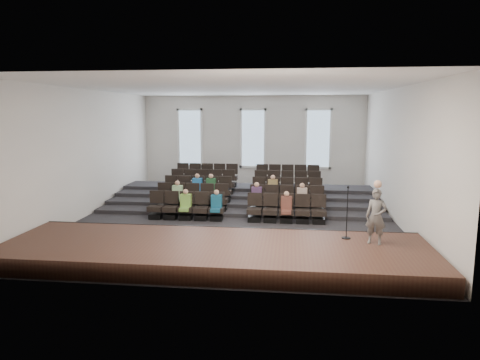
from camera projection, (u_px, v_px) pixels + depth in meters
The scene contains 14 objects.
ground at pixel (237, 217), 16.86m from camera, with size 14.00×14.00×0.00m, color black.
ceiling at pixel (237, 88), 16.08m from camera, with size 12.00×14.00×0.02m, color white.
wall_back at pixel (253, 142), 23.36m from camera, with size 12.00×0.04×5.00m, color silver.
wall_front at pixel (199, 184), 9.59m from camera, with size 12.00×0.04×5.00m, color silver.
wall_left at pixel (89, 152), 17.17m from camera, with size 0.04×14.00×5.00m, color silver.
wall_right at pixel (399, 156), 15.78m from camera, with size 0.04×14.00×5.00m, color silver.
stage at pixel (214, 253), 11.82m from camera, with size 11.80×3.60×0.50m, color #3F261B.
stage_lip at pixel (224, 235), 13.56m from camera, with size 11.80×0.06×0.52m, color black.
risers at pixel (246, 197), 19.94m from camera, with size 11.80×4.80×0.60m.
seating_rows at pixel (242, 193), 18.27m from camera, with size 6.80×4.70×1.67m.
windows at pixel (253, 138), 23.26m from camera, with size 8.44×0.10×3.24m.
audience at pixel (233, 194), 17.20m from camera, with size 5.45×2.64×1.10m.
speaker at pixel (376, 217), 11.69m from camera, with size 0.56×0.37×1.53m, color #595754.
mic_stand at pixel (347, 223), 12.24m from camera, with size 0.26×0.26×1.53m.
Camera 1 is at (2.03, -16.30, 4.07)m, focal length 32.00 mm.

